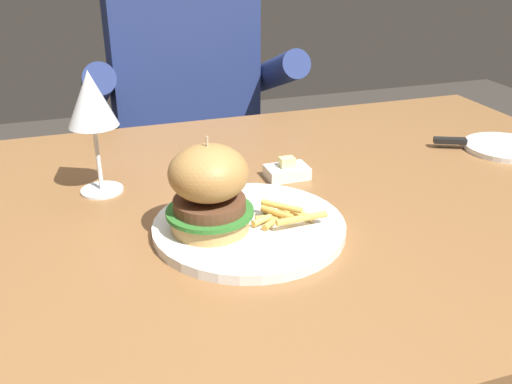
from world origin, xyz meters
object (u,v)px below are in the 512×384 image
Objects in this scene: diner_person at (187,152)px; wine_glass at (91,102)px; main_plate at (249,227)px; burger_sandwich at (209,188)px; table_knife at (479,142)px; butter_dish at (287,171)px; bread_plate at (505,147)px.

wine_glass is at bearing -113.45° from diner_person.
main_plate is 2.03× the size of burger_sandwich.
burger_sandwich is 0.68× the size of table_knife.
butter_dish is (0.30, -0.04, -0.13)m from wine_glass.
diner_person reaches higher than table_knife.
diner_person is at bearing 125.41° from table_knife.
wine_glass is (-0.13, 0.20, 0.07)m from burger_sandwich.
table_knife reaches higher than bread_plate.
bread_plate is (0.61, 0.15, -0.07)m from burger_sandwich.
table_knife is at bearing 1.73° from butter_dish.
wine_glass is at bearing 177.48° from table_knife.
burger_sandwich is at bearing -166.40° from bread_plate.
bread_plate is (0.56, 0.15, -0.00)m from main_plate.
butter_dish is at bearing -178.27° from table_knife.
diner_person is (0.13, 0.78, -0.25)m from burger_sandwich.
table_knife is at bearing 18.38° from main_plate.
butter_dish is at bearing -8.05° from wine_glass.
burger_sandwich is at bearing -163.43° from table_knife.
butter_dish is (0.17, 0.16, -0.06)m from burger_sandwich.
bread_plate is (0.74, -0.05, -0.14)m from wine_glass.
butter_dish is at bearing 42.31° from burger_sandwich.
burger_sandwich is 0.11× the size of diner_person.
wine_glass is 0.71m from diner_person.
bread_plate is 0.44m from butter_dish.
diner_person is (-0.04, 0.63, -0.19)m from butter_dish.
main_plate is 3.78× the size of butter_dish.
wine_glass is 0.75m from bread_plate.
burger_sandwich is 0.67× the size of wine_glass.
diner_person is at bearing 84.75° from main_plate.
bread_plate is at bearing 13.60° from burger_sandwich.
burger_sandwich is 0.25m from wine_glass.
wine_glass is 0.33m from butter_dish.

